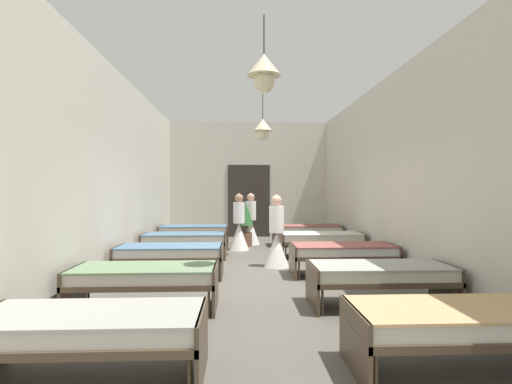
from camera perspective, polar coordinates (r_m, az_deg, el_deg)
ground_plane at (r=7.28m, az=0.19°, el=-12.64°), size 5.86×12.43×0.10m
room_shell at (r=8.29m, az=-0.20°, el=2.71°), size 5.66×12.03×3.84m
bed_left_row_0 at (r=3.69m, az=-23.24°, el=-17.89°), size 1.90×0.84×0.57m
bed_right_row_0 at (r=3.97m, az=27.76°, el=-16.57°), size 1.90×0.84×0.57m
bed_left_row_1 at (r=5.45m, az=-16.01°, el=-11.85°), size 1.90×0.84×0.57m
bed_right_row_1 at (r=5.64m, az=17.77°, el=-11.42°), size 1.90×0.84×0.57m
bed_left_row_2 at (r=7.28m, az=-12.49°, el=-8.72°), size 1.90×0.84×0.57m
bed_right_row_2 at (r=7.43m, az=12.62°, el=-8.54°), size 1.90×0.84×0.57m
bed_left_row_3 at (r=9.14m, az=-10.42°, el=-6.84°), size 1.90×0.84×0.57m
bed_right_row_3 at (r=9.25m, az=9.51°, el=-6.75°), size 1.90×0.84×0.57m
bed_left_row_4 at (r=11.01m, az=-9.06°, el=-5.59°), size 1.90×0.84×0.57m
bed_right_row_4 at (r=11.11m, az=7.45°, el=-5.54°), size 1.90×0.84×0.57m
nurse_near_aisle at (r=10.21m, az=-2.52°, el=-5.56°), size 0.52×0.52×1.49m
nurse_mid_aisle at (r=8.03m, az=3.02°, el=-7.19°), size 0.52×0.52×1.49m
nurse_far_aisle at (r=11.20m, az=-0.77°, el=-5.02°), size 0.52×0.52×1.49m
potted_plant at (r=10.85m, az=-1.55°, el=-4.22°), size 0.44×0.44×1.25m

